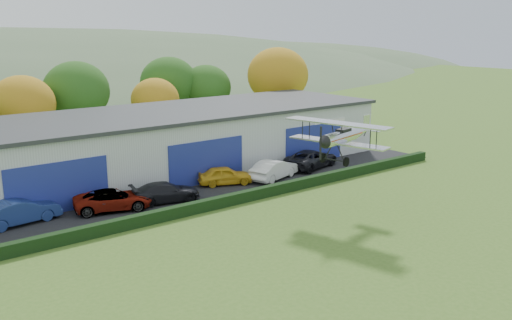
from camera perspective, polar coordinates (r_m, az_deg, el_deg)
ground at (r=26.77m, az=12.41°, el=-14.47°), size 300.00×300.00×0.00m
apron at (r=43.56m, az=-6.58°, el=-3.12°), size 48.00×9.00×0.05m
hedge at (r=39.59m, az=-2.94°, el=-4.18°), size 46.00×0.60×0.80m
hangar at (r=49.77m, az=-8.90°, el=2.03°), size 40.60×12.60×5.30m
tree_belt at (r=59.08m, az=-18.61°, el=6.18°), size 75.70×13.22×10.12m
car_1 at (r=38.88m, az=-23.21°, el=-4.90°), size 5.18×2.30×1.65m
car_2 at (r=39.66m, az=-14.57°, el=-3.99°), size 5.79×3.82×1.48m
car_3 at (r=40.72m, az=-9.34°, el=-3.29°), size 5.34×3.04×1.46m
car_4 at (r=44.68m, az=-3.21°, el=-1.59°), size 4.73×3.33×1.50m
car_5 at (r=46.19m, az=1.87°, el=-0.97°), size 5.33×3.15×1.66m
car_6 at (r=50.28m, az=5.72°, el=0.14°), size 6.28×3.93×1.62m
biplane at (r=36.59m, az=9.08°, el=2.58°), size 6.47×7.35×2.74m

